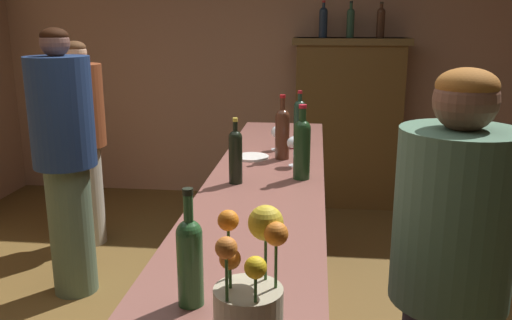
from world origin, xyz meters
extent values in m
cube|color=#AA7D60|center=(0.00, 2.97, 1.39)|extent=(5.31, 0.12, 2.78)
cube|color=brown|center=(0.25, -0.11, 0.48)|extent=(0.47, 3.01, 0.95)
cube|color=brown|center=(0.25, -0.11, 0.98)|extent=(0.53, 3.13, 0.05)
cube|color=brown|center=(0.77, 2.68, 0.78)|extent=(0.96, 0.33, 1.56)
cube|color=brown|center=(0.77, 2.68, 1.53)|extent=(1.04, 0.39, 0.06)
cylinder|color=#193122|center=(0.38, 0.74, 1.12)|extent=(0.07, 0.07, 0.23)
sphere|color=#193122|center=(0.38, 0.74, 1.23)|extent=(0.07, 0.07, 0.07)
cylinder|color=#193122|center=(0.38, 0.74, 1.27)|extent=(0.02, 0.02, 0.07)
cylinder|color=red|center=(0.38, 0.74, 1.31)|extent=(0.03, 0.03, 0.02)
cylinder|color=black|center=(0.12, -0.03, 1.10)|extent=(0.06, 0.06, 0.21)
sphere|color=black|center=(0.12, -0.03, 1.21)|extent=(0.06, 0.06, 0.06)
cylinder|color=black|center=(0.12, -0.03, 1.24)|extent=(0.02, 0.02, 0.07)
cylinder|color=gold|center=(0.12, -0.03, 1.29)|extent=(0.02, 0.02, 0.02)
cylinder|color=#492617|center=(0.30, 0.43, 1.11)|extent=(0.07, 0.07, 0.22)
sphere|color=#492617|center=(0.30, 0.43, 1.23)|extent=(0.07, 0.07, 0.07)
cylinder|color=#492617|center=(0.30, 0.43, 1.27)|extent=(0.03, 0.03, 0.10)
cylinder|color=#AD151A|center=(0.30, 0.43, 1.33)|extent=(0.03, 0.03, 0.02)
cylinder|color=#285329|center=(0.17, -1.10, 1.10)|extent=(0.07, 0.07, 0.19)
sphere|color=#285329|center=(0.17, -1.10, 1.19)|extent=(0.07, 0.07, 0.07)
cylinder|color=#285329|center=(0.17, -1.10, 1.24)|extent=(0.02, 0.02, 0.10)
cylinder|color=black|center=(0.17, -1.10, 1.30)|extent=(0.03, 0.03, 0.02)
cylinder|color=#1B381A|center=(0.41, 0.07, 1.12)|extent=(0.08, 0.08, 0.23)
sphere|color=#1B381A|center=(0.41, 0.07, 1.23)|extent=(0.08, 0.08, 0.08)
cylinder|color=#1B381A|center=(0.41, 0.07, 1.28)|extent=(0.03, 0.03, 0.09)
cylinder|color=#B41A27|center=(0.41, 0.07, 1.33)|extent=(0.04, 0.04, 0.02)
cylinder|color=white|center=(0.26, 0.63, 1.00)|extent=(0.06, 0.06, 0.00)
cylinder|color=white|center=(0.26, 0.63, 1.04)|extent=(0.01, 0.01, 0.06)
ellipsoid|color=white|center=(0.26, 0.63, 1.10)|extent=(0.06, 0.06, 0.07)
cylinder|color=white|center=(0.37, 0.29, 1.00)|extent=(0.06, 0.06, 0.00)
cylinder|color=white|center=(0.37, 0.29, 1.04)|extent=(0.01, 0.01, 0.08)
ellipsoid|color=white|center=(0.37, 0.29, 1.12)|extent=(0.08, 0.08, 0.07)
ellipsoid|color=maroon|center=(0.37, 0.29, 1.10)|extent=(0.07, 0.07, 0.03)
cylinder|color=#38602D|center=(0.40, -1.37, 1.22)|extent=(0.01, 0.01, 0.19)
sphere|color=orange|center=(0.40, -1.37, 1.31)|extent=(0.05, 0.05, 0.05)
cylinder|color=#38602D|center=(0.38, -1.33, 1.22)|extent=(0.01, 0.01, 0.20)
sphere|color=gold|center=(0.38, -1.33, 1.32)|extent=(0.07, 0.07, 0.07)
cylinder|color=#38602D|center=(0.31, -1.34, 1.22)|extent=(0.01, 0.01, 0.20)
sphere|color=orange|center=(0.31, -1.34, 1.32)|extent=(0.04, 0.04, 0.04)
cylinder|color=#38602D|center=(0.32, -1.38, 1.19)|extent=(0.01, 0.01, 0.14)
sphere|color=orange|center=(0.32, -1.38, 1.26)|extent=(0.04, 0.04, 0.04)
cylinder|color=#38602D|center=(0.32, -1.43, 1.21)|extent=(0.01, 0.01, 0.19)
sphere|color=orange|center=(0.32, -1.43, 1.31)|extent=(0.04, 0.04, 0.04)
cylinder|color=#38602D|center=(0.37, -1.43, 1.19)|extent=(0.01, 0.01, 0.15)
sphere|color=yellow|center=(0.37, -1.43, 1.27)|extent=(0.04, 0.04, 0.04)
cylinder|color=white|center=(0.14, 0.42, 1.01)|extent=(0.18, 0.18, 0.01)
cylinder|color=#1C2A3C|center=(0.51, 2.68, 1.67)|extent=(0.08, 0.08, 0.22)
sphere|color=#1C2A3C|center=(0.51, 2.68, 1.78)|extent=(0.08, 0.08, 0.08)
cylinder|color=#1C2A3C|center=(0.51, 2.68, 1.82)|extent=(0.03, 0.03, 0.08)
cylinder|color=red|center=(0.51, 2.68, 1.87)|extent=(0.03, 0.03, 0.02)
cylinder|color=#294935|center=(0.75, 2.68, 1.67)|extent=(0.07, 0.07, 0.22)
sphere|color=#294935|center=(0.75, 2.68, 1.78)|extent=(0.07, 0.07, 0.07)
cylinder|color=#294935|center=(0.75, 2.68, 1.82)|extent=(0.03, 0.03, 0.08)
cylinder|color=black|center=(0.75, 2.68, 1.87)|extent=(0.03, 0.03, 0.02)
cylinder|color=#43281A|center=(1.02, 2.68, 1.67)|extent=(0.07, 0.07, 0.22)
sphere|color=#43281A|center=(1.02, 2.68, 1.78)|extent=(0.07, 0.07, 0.07)
cylinder|color=#43281A|center=(1.02, 2.68, 1.81)|extent=(0.03, 0.03, 0.07)
cylinder|color=black|center=(1.02, 2.68, 1.86)|extent=(0.03, 0.03, 0.02)
cylinder|color=#B9B19B|center=(-1.29, 1.51, 0.39)|extent=(0.26, 0.26, 0.78)
cylinder|color=brown|center=(-1.29, 1.51, 1.09)|extent=(0.36, 0.36, 0.61)
sphere|color=#E4B088|center=(-1.29, 1.51, 1.48)|extent=(0.18, 0.18, 0.18)
ellipsoid|color=brown|center=(-1.29, 1.51, 1.52)|extent=(0.17, 0.17, 0.10)
cylinder|color=#4D6149|center=(-1.05, 0.74, 0.42)|extent=(0.27, 0.27, 0.84)
cylinder|color=navy|center=(-1.05, 0.74, 1.17)|extent=(0.38, 0.38, 0.66)
sphere|color=brown|center=(-1.05, 0.74, 1.58)|extent=(0.17, 0.17, 0.17)
ellipsoid|color=black|center=(-1.05, 0.74, 1.62)|extent=(0.16, 0.16, 0.09)
cylinder|color=#45674F|center=(0.93, -0.59, 1.08)|extent=(0.39, 0.39, 0.59)
sphere|color=brown|center=(0.93, -0.59, 1.46)|extent=(0.20, 0.20, 0.20)
ellipsoid|color=#955821|center=(0.93, -0.59, 1.51)|extent=(0.19, 0.19, 0.11)
camera|label=1|loc=(0.47, -2.31, 1.70)|focal=37.87mm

